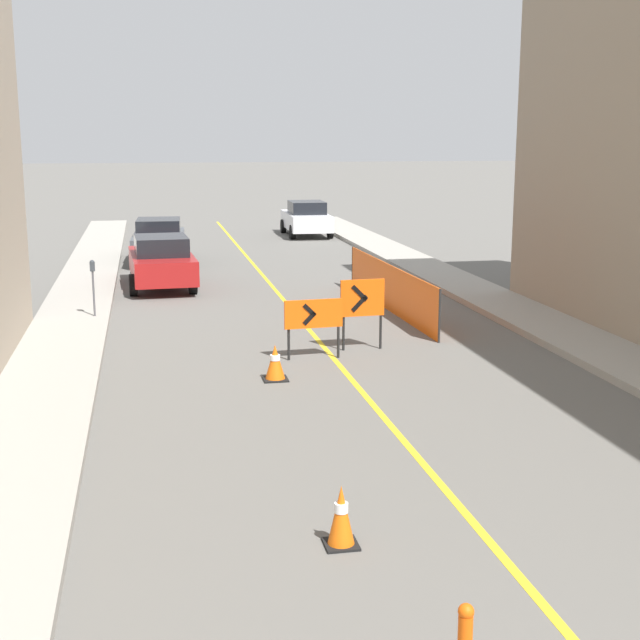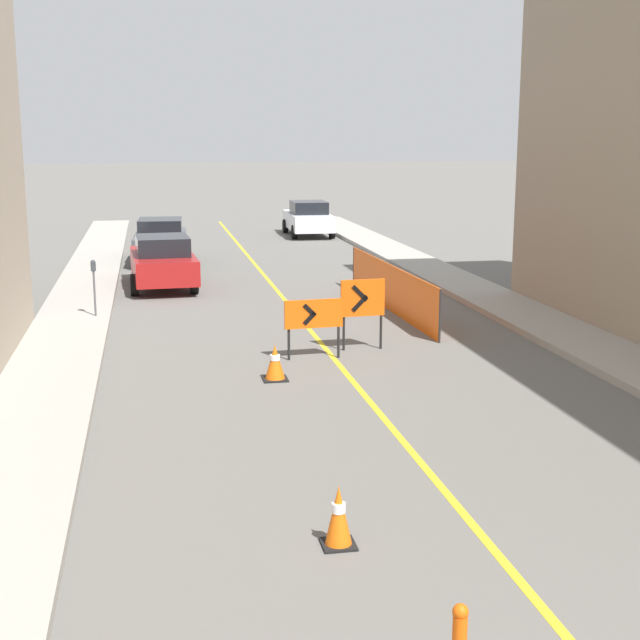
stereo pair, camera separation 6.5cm
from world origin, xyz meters
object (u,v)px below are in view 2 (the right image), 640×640
arrow_barricade_primary (314,316)px  parking_meter_far_curb (94,277)px  parked_car_curb_near (163,262)px  parked_car_curb_far (308,218)px  parked_car_curb_mid (161,240)px  arrow_barricade_secondary (363,301)px  traffic_cone_second (339,516)px  traffic_cone_third (275,362)px

arrow_barricade_primary → parking_meter_far_curb: (-4.66, 4.65, 0.24)m
parked_car_curb_near → parked_car_curb_far: 14.75m
parked_car_curb_mid → arrow_barricade_secondary: bearing=-71.4°
traffic_cone_second → arrow_barricade_primary: 8.62m
traffic_cone_third → arrow_barricade_primary: (1.01, 1.44, 0.57)m
parked_car_curb_mid → parking_meter_far_curb: parked_car_curb_mid is taller
arrow_barricade_primary → parking_meter_far_curb: bearing=131.2°
arrow_barricade_primary → arrow_barricade_secondary: size_ratio=0.82×
parked_car_curb_far → arrow_barricade_secondary: bearing=-95.9°
arrow_barricade_secondary → parking_meter_far_curb: parking_meter_far_curb is taller
parked_car_curb_near → parking_meter_far_curb: 5.19m
parked_car_curb_mid → parked_car_curb_far: 10.06m
traffic_cone_third → arrow_barricade_secondary: bearing=43.1°
arrow_barricade_primary → arrow_barricade_secondary: bearing=23.5°
traffic_cone_third → arrow_barricade_secondary: arrow_barricade_secondary is taller
traffic_cone_third → parked_car_curb_mid: 16.74m
parked_car_curb_near → parking_meter_far_curb: bearing=-112.8°
arrow_barricade_primary → parked_car_curb_near: (-2.90, 9.52, -0.11)m
arrow_barricade_primary → parked_car_curb_near: size_ratio=0.29×
arrow_barricade_secondary → parked_car_curb_near: bearing=111.4°
parking_meter_far_curb → traffic_cone_third: bearing=-59.1°
traffic_cone_second → parked_car_curb_near: bearing=95.1°
parked_car_curb_near → parked_car_curb_mid: 5.66m
traffic_cone_third → parked_car_curb_mid: size_ratio=0.16×
traffic_cone_second → parked_car_curb_near: parked_car_curb_near is taller
arrow_barricade_primary → parked_car_curb_far: bearing=76.3°
traffic_cone_second → parked_car_curb_far: parked_car_curb_far is taller
parked_car_curb_near → arrow_barricade_primary: bearing=-76.1°
arrow_barricade_secondary → parked_car_curb_near: size_ratio=0.35×
arrow_barricade_secondary → parked_car_curb_mid: parked_car_curb_mid is taller
arrow_barricade_primary → parked_car_curb_far: 22.95m
parked_car_curb_mid → parked_car_curb_far: size_ratio=1.01×
parked_car_curb_mid → parked_car_curb_far: (6.79, 7.43, 0.00)m
traffic_cone_second → arrow_barricade_secondary: arrow_barricade_secondary is taller
traffic_cone_second → parking_meter_far_curb: bearing=104.4°
traffic_cone_second → traffic_cone_third: bearing=87.8°
parking_meter_far_curb → arrow_barricade_secondary: bearing=-34.6°
traffic_cone_second → arrow_barricade_primary: size_ratio=0.58×
traffic_cone_third → parking_meter_far_curb: parking_meter_far_curb is taller
traffic_cone_third → arrow_barricade_primary: 1.85m
arrow_barricade_primary → traffic_cone_third: bearing=-129.0°
parked_car_curb_far → traffic_cone_second: bearing=-98.3°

